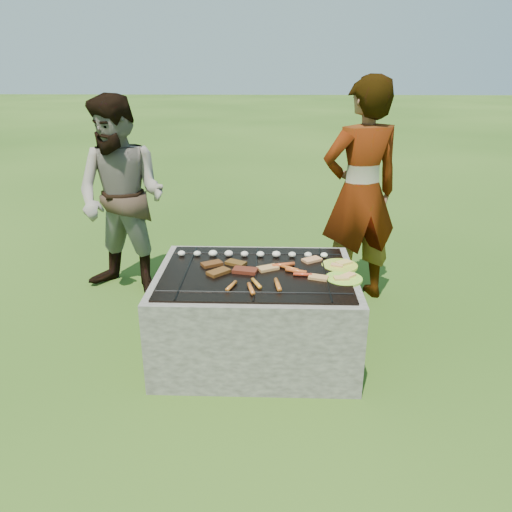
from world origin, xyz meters
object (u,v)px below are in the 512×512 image
(fire_pit, at_px, (256,316))
(cook, at_px, (360,194))
(bystander, at_px, (122,198))
(plate_near, at_px, (344,278))
(plate_far, at_px, (340,265))

(fire_pit, height_order, cook, cook)
(fire_pit, bearing_deg, bystander, 138.72)
(plate_near, height_order, cook, cook)
(fire_pit, xyz_separation_m, plate_near, (0.56, -0.09, 0.33))
(plate_far, height_order, bystander, bystander)
(fire_pit, bearing_deg, plate_near, -9.31)
(plate_near, xyz_separation_m, bystander, (-1.71, 1.10, 0.22))
(plate_near, bearing_deg, fire_pit, 170.69)
(fire_pit, distance_m, cook, 1.38)
(cook, xyz_separation_m, bystander, (-1.95, 0.08, -0.07))
(fire_pit, height_order, bystander, bystander)
(plate_far, bearing_deg, cook, 73.10)
(cook, bearing_deg, bystander, -20.01)
(bystander, bearing_deg, cook, 14.89)
(fire_pit, distance_m, plate_near, 0.66)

